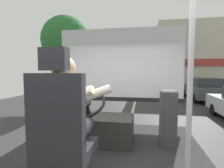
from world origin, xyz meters
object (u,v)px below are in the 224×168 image
Objects in this scene: driver_seat at (62,136)px; parked_car_charcoal at (204,89)px; handrail_pole at (190,83)px; fare_box at (168,118)px; steering_console at (97,128)px; bus_driver at (68,112)px.

driver_seat reaches higher than parked_car_charcoal.
driver_seat is 11.95m from parked_car_charcoal.
driver_seat is 0.30× the size of parked_car_charcoal.
parked_car_charcoal is at bearing 71.73° from handrail_pole.
parked_car_charcoal is at bearing 69.78° from fare_box.
steering_console is at bearing -115.35° from parked_car_charcoal.
parked_car_charcoal is (4.65, 10.98, -0.62)m from driver_seat.
steering_console is 0.26× the size of parked_car_charcoal.
fare_box is at bearing 48.90° from driver_seat.
handrail_pole reaches higher than driver_seat.
handrail_pole reaches higher than steering_console.
steering_console is at bearing 90.00° from bus_driver.
bus_driver is at bearing 90.00° from driver_seat.
parked_car_charcoal is (4.65, 10.86, -0.80)m from bus_driver.
parked_car_charcoal is (3.59, 10.89, -1.08)m from handrail_pole.
handrail_pole is at bearing -108.27° from parked_car_charcoal.
steering_console is 10.88m from parked_car_charcoal.
driver_seat is 0.64× the size of handrail_pole.
driver_seat reaches higher than bus_driver.
handrail_pole is (1.06, 0.10, 0.46)m from driver_seat.
handrail_pole is 1.26m from fare_box.
steering_console reaches higher than fare_box.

